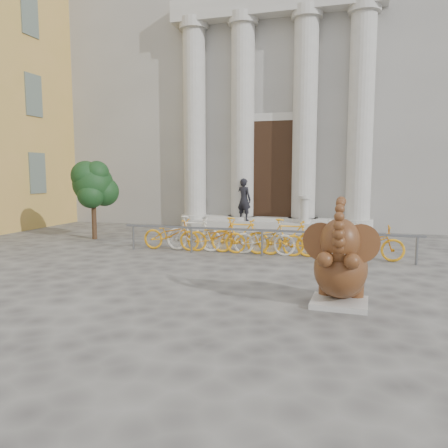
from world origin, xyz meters
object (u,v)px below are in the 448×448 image
(elephant_statue, at_px, (340,267))
(pedestrian, at_px, (244,200))
(tree, at_px, (93,185))
(bike_rack, at_px, (264,237))

(elephant_statue, relative_size, pedestrian, 1.12)
(elephant_statue, bearing_deg, tree, 149.04)
(tree, distance_m, pedestrian, 5.66)
(bike_rack, height_order, tree, tree)
(pedestrian, bearing_deg, elephant_statue, 129.94)
(elephant_statue, height_order, bike_rack, elephant_statue)
(bike_rack, bearing_deg, tree, 169.02)
(elephant_statue, height_order, tree, tree)
(elephant_statue, xyz_separation_m, tree, (-8.11, 5.32, 1.15))
(pedestrian, bearing_deg, tree, 57.99)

